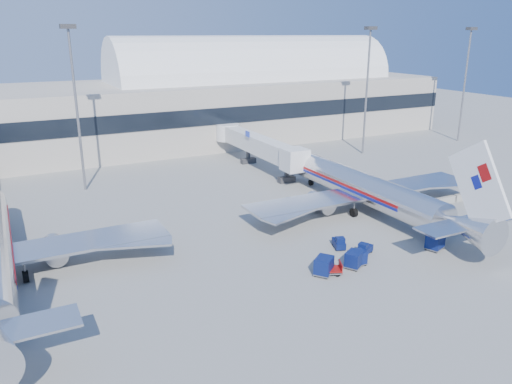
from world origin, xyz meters
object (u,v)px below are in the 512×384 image
barrier_far (463,197)px  cart_train_b (354,259)px  ramp_worker (488,236)px  mast_far_east (467,68)px  mast_east (368,72)px  cart_train_a (357,258)px  tug_right (445,222)px  barrier_mid (446,200)px  tug_lead (364,249)px  tug_left (339,243)px  cart_train_c (324,266)px  airliner_main (367,189)px  mast_west (74,85)px  cart_open_red (330,270)px  cart_solo_far (445,226)px  barrier_near (427,204)px  cart_solo_near (435,241)px  jetbridge_near (254,143)px

barrier_far → cart_train_b: size_ratio=1.31×
ramp_worker → mast_far_east: bearing=-55.0°
mast_east → barrier_far: mast_east is taller
barrier_far → cart_train_a: (-25.23, -9.38, 0.34)m
cart_train_a → tug_right: bearing=10.9°
barrier_mid → tug_lead: 21.16m
tug_left → cart_train_c: (-4.85, -4.26, 0.31)m
airliner_main → barrier_far: 15.02m
barrier_far → barrier_mid: bearing=180.0°
mast_west → mast_far_east: size_ratio=1.00×
tug_left → cart_train_c: cart_train_c is taller
cart_train_b → tug_left: bearing=41.3°
mast_far_east → cart_train_a: (-55.63, -37.38, -14.01)m
tug_left → cart_open_red: 6.19m
cart_solo_far → cart_train_a: bearing=-145.7°
mast_far_east → cart_open_red: bearing=-147.4°
tug_left → cart_train_b: size_ratio=1.00×
mast_east → tug_lead: (-28.40, -35.71, -14.19)m
airliner_main → tug_lead: size_ratio=16.58×
airliner_main → tug_right: airliner_main is taller
mast_west → barrier_mid: bearing=-34.1°
cart_train_a → cart_train_b: bearing=-157.7°
airliner_main → cart_solo_far: size_ratio=18.00×
tug_left → airliner_main: bearing=-30.4°
barrier_near → cart_solo_near: size_ratio=1.30×
tug_lead → ramp_worker: size_ratio=1.14×
cart_solo_far → cart_open_red: (-17.56, -2.53, -0.38)m
mast_far_east → tug_left: mast_far_east is taller
mast_west → tug_lead: (21.60, -35.71, -14.19)m
cart_train_c → ramp_worker: bearing=-43.9°
jetbridge_near → tug_lead: size_ratio=12.24×
airliner_main → ramp_worker: bearing=-71.4°
jetbridge_near → barrier_mid: jetbridge_near is taller
mast_east → cart_train_c: bearing=-132.7°
mast_east → barrier_near: 33.67m
tug_left → cart_solo_near: (8.64, -4.82, 0.30)m
cart_solo_far → tug_lead: bearing=-152.1°
mast_east → cart_train_a: 50.32m
mast_far_east → barrier_mid: (-33.70, -28.00, -14.34)m
airliner_main → jetbridge_near: airliner_main is taller
mast_far_east → cart_open_red: (-59.10, -37.74, -14.38)m
tug_lead → cart_open_red: (-5.70, -2.03, -0.18)m
barrier_mid → tug_lead: bearing=-158.6°
tug_lead → cart_train_b: cart_train_b is taller
tug_right → ramp_worker: 5.36m
mast_west → tug_right: (34.29, -34.39, -14.03)m
tug_lead → ramp_worker: bearing=-44.3°
mast_far_east → tug_lead: bearing=-146.2°
cart_train_c → cart_open_red: bearing=-56.4°
tug_left → cart_solo_far: size_ratio=1.10×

